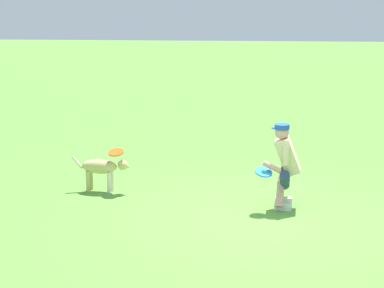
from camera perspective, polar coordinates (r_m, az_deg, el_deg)
ground_plane at (r=8.97m, az=5.88°, el=-6.97°), size 60.00×60.00×0.00m
person at (r=9.29m, az=8.67°, el=-1.77°), size 0.61×0.65×1.29m
dog at (r=10.07m, az=-8.35°, el=-2.25°), size 1.01×0.30×0.59m
frisbee_flying at (r=9.93m, az=-7.11°, el=-0.77°), size 0.35×0.35×0.10m
frisbee_held at (r=9.09m, az=6.70°, el=-2.62°), size 0.35×0.33×0.13m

